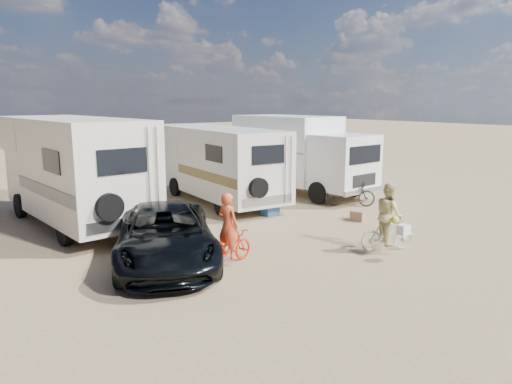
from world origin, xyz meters
TOP-DOWN VIEW (x-y plane):
  - ground at (0.00, 0.00)m, footprint 140.00×140.00m
  - rv_main at (0.25, 7.11)m, footprint 2.56×6.95m
  - rv_left at (-5.30, 6.72)m, footprint 3.30×7.33m
  - box_truck at (4.10, 6.73)m, footprint 3.13×6.78m
  - dark_suv at (-4.48, 1.57)m, footprint 4.01×5.53m
  - bike_man at (-3.30, 0.57)m, footprint 1.68×0.99m
  - bike_woman at (0.77, -0.85)m, footprint 1.53×1.00m
  - rider_man at (-3.30, 0.57)m, footprint 0.54×0.67m
  - rider_woman at (0.77, -0.85)m, footprint 0.89×0.98m
  - bike_parked at (3.91, 3.64)m, footprint 1.84×1.67m
  - cooler at (0.55, 4.17)m, footprint 0.61×0.48m
  - crate at (2.51, 1.87)m, footprint 0.56×0.56m

SIDE VIEW (x-z plane):
  - ground at x=0.00m, z-range 0.00..0.00m
  - crate at x=2.51m, z-range 0.00..0.34m
  - cooler at x=0.55m, z-range 0.00..0.45m
  - bike_man at x=-3.30m, z-range 0.00..0.83m
  - bike_woman at x=0.77m, z-range 0.00..0.90m
  - bike_parked at x=3.91m, z-range 0.00..0.97m
  - dark_suv at x=-4.48m, z-range 0.00..1.40m
  - rider_man at x=-3.30m, z-range 0.00..1.61m
  - rider_woman at x=0.77m, z-range 0.00..1.64m
  - rv_main at x=0.25m, z-range 0.00..2.90m
  - box_truck at x=4.10m, z-range 0.00..3.28m
  - rv_left at x=-5.30m, z-range 0.00..3.40m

